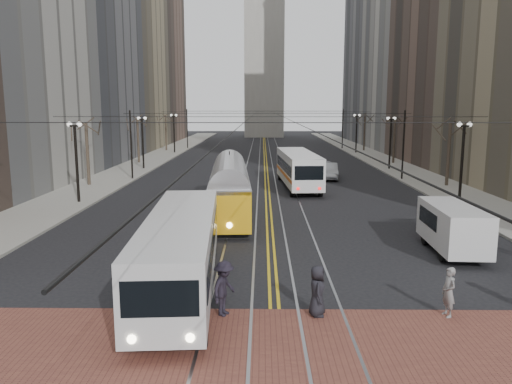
{
  "coord_description": "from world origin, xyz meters",
  "views": [
    {
      "loc": [
        -0.45,
        -17.27,
        6.88
      ],
      "look_at": [
        -0.73,
        5.52,
        3.0
      ],
      "focal_mm": 35.0,
      "sensor_mm": 36.0,
      "label": 1
    }
  ],
  "objects_px": {
    "sedan_grey": "(327,167)",
    "sedan_silver": "(329,171)",
    "pedestrian_b": "(449,292)",
    "transit_bus": "(181,253)",
    "pedestrian_d": "(224,288)",
    "sedan_parked": "(453,227)",
    "cargo_van": "(453,230)",
    "streetcar": "(230,194)",
    "rear_bus": "(298,170)",
    "pedestrian_a": "(317,291)"
  },
  "relations": [
    {
      "from": "sedan_grey",
      "to": "sedan_silver",
      "type": "height_order",
      "value": "sedan_silver"
    },
    {
      "from": "pedestrian_b",
      "to": "transit_bus",
      "type": "bearing_deg",
      "value": -115.04
    },
    {
      "from": "transit_bus",
      "to": "sedan_grey",
      "type": "distance_m",
      "value": 35.12
    },
    {
      "from": "sedan_silver",
      "to": "pedestrian_d",
      "type": "xyz_separation_m",
      "value": [
        -7.76,
        -32.36,
        0.19
      ]
    },
    {
      "from": "sedan_parked",
      "to": "sedan_grey",
      "type": "bearing_deg",
      "value": 93.45
    },
    {
      "from": "cargo_van",
      "to": "pedestrian_b",
      "type": "xyz_separation_m",
      "value": [
        -2.86,
        -7.34,
        -0.3
      ]
    },
    {
      "from": "streetcar",
      "to": "sedan_grey",
      "type": "height_order",
      "value": "streetcar"
    },
    {
      "from": "sedan_silver",
      "to": "transit_bus",
      "type": "bearing_deg",
      "value": -102.77
    },
    {
      "from": "streetcar",
      "to": "sedan_parked",
      "type": "distance_m",
      "value": 13.34
    },
    {
      "from": "streetcar",
      "to": "pedestrian_b",
      "type": "distance_m",
      "value": 17.43
    },
    {
      "from": "sedan_grey",
      "to": "sedan_parked",
      "type": "height_order",
      "value": "sedan_parked"
    },
    {
      "from": "pedestrian_b",
      "to": "rear_bus",
      "type": "bearing_deg",
      "value": 175.66
    },
    {
      "from": "pedestrian_d",
      "to": "cargo_van",
      "type": "bearing_deg",
      "value": -30.29
    },
    {
      "from": "streetcar",
      "to": "cargo_van",
      "type": "relative_size",
      "value": 2.38
    },
    {
      "from": "cargo_van",
      "to": "pedestrian_a",
      "type": "relative_size",
      "value": 3.02
    },
    {
      "from": "rear_bus",
      "to": "pedestrian_a",
      "type": "height_order",
      "value": "rear_bus"
    },
    {
      "from": "sedan_grey",
      "to": "rear_bus",
      "type": "bearing_deg",
      "value": -113.03
    },
    {
      "from": "pedestrian_a",
      "to": "pedestrian_b",
      "type": "relative_size",
      "value": 1.02
    },
    {
      "from": "transit_bus",
      "to": "rear_bus",
      "type": "distance_m",
      "value": 25.45
    },
    {
      "from": "transit_bus",
      "to": "pedestrian_a",
      "type": "bearing_deg",
      "value": -29.32
    },
    {
      "from": "transit_bus",
      "to": "pedestrian_d",
      "type": "xyz_separation_m",
      "value": [
        1.8,
        -2.34,
        -0.5
      ]
    },
    {
      "from": "pedestrian_b",
      "to": "pedestrian_d",
      "type": "height_order",
      "value": "pedestrian_d"
    },
    {
      "from": "streetcar",
      "to": "pedestrian_a",
      "type": "relative_size",
      "value": 7.21
    },
    {
      "from": "rear_bus",
      "to": "cargo_van",
      "type": "relative_size",
      "value": 2.25
    },
    {
      "from": "cargo_van",
      "to": "pedestrian_b",
      "type": "bearing_deg",
      "value": -109.0
    },
    {
      "from": "sedan_parked",
      "to": "cargo_van",
      "type": "bearing_deg",
      "value": -115.32
    },
    {
      "from": "streetcar",
      "to": "sedan_grey",
      "type": "relative_size",
      "value": 3.04
    },
    {
      "from": "streetcar",
      "to": "sedan_grey",
      "type": "xyz_separation_m",
      "value": [
        8.84,
        20.7,
        -0.77
      ]
    },
    {
      "from": "rear_bus",
      "to": "cargo_van",
      "type": "bearing_deg",
      "value": -77.13
    },
    {
      "from": "transit_bus",
      "to": "sedan_silver",
      "type": "bearing_deg",
      "value": 68.6
    },
    {
      "from": "transit_bus",
      "to": "sedan_parked",
      "type": "bearing_deg",
      "value": 25.28
    },
    {
      "from": "pedestrian_a",
      "to": "pedestrian_d",
      "type": "height_order",
      "value": "pedestrian_d"
    },
    {
      "from": "cargo_van",
      "to": "pedestrian_d",
      "type": "height_order",
      "value": "cargo_van"
    },
    {
      "from": "sedan_grey",
      "to": "sedan_parked",
      "type": "bearing_deg",
      "value": -84.09
    },
    {
      "from": "pedestrian_d",
      "to": "pedestrian_a",
      "type": "bearing_deg",
      "value": -65.75
    },
    {
      "from": "cargo_van",
      "to": "sedan_grey",
      "type": "distance_m",
      "value": 28.8
    },
    {
      "from": "rear_bus",
      "to": "pedestrian_d",
      "type": "bearing_deg",
      "value": -103.09
    },
    {
      "from": "transit_bus",
      "to": "pedestrian_a",
      "type": "height_order",
      "value": "transit_bus"
    },
    {
      "from": "transit_bus",
      "to": "sedan_grey",
      "type": "relative_size",
      "value": 2.83
    },
    {
      "from": "streetcar",
      "to": "rear_bus",
      "type": "xyz_separation_m",
      "value": [
        5.17,
        11.69,
        0.06
      ]
    },
    {
      "from": "rear_bus",
      "to": "pedestrian_d",
      "type": "xyz_separation_m",
      "value": [
        -4.38,
        -27.04,
        -0.58
      ]
    },
    {
      "from": "transit_bus",
      "to": "pedestrian_a",
      "type": "relative_size",
      "value": 6.71
    },
    {
      "from": "transit_bus",
      "to": "pedestrian_d",
      "type": "height_order",
      "value": "transit_bus"
    },
    {
      "from": "sedan_parked",
      "to": "sedan_silver",
      "type": "bearing_deg",
      "value": 95.23
    },
    {
      "from": "rear_bus",
      "to": "sedan_silver",
      "type": "distance_m",
      "value": 6.35
    },
    {
      "from": "streetcar",
      "to": "rear_bus",
      "type": "height_order",
      "value": "rear_bus"
    },
    {
      "from": "transit_bus",
      "to": "sedan_grey",
      "type": "height_order",
      "value": "transit_bus"
    },
    {
      "from": "transit_bus",
      "to": "pedestrian_a",
      "type": "xyz_separation_m",
      "value": [
        4.89,
        -2.34,
        -0.57
      ]
    },
    {
      "from": "rear_bus",
      "to": "pedestrian_a",
      "type": "xyz_separation_m",
      "value": [
        -1.28,
        -27.04,
        -0.65
      ]
    },
    {
      "from": "streetcar",
      "to": "pedestrian_d",
      "type": "height_order",
      "value": "streetcar"
    }
  ]
}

